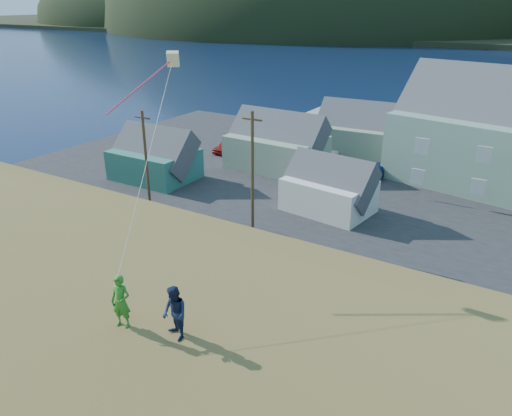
{
  "coord_description": "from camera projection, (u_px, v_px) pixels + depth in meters",
  "views": [
    {
      "loc": [
        13.53,
        -28.07,
        16.67
      ],
      "look_at": [
        3.76,
        -12.14,
        8.8
      ],
      "focal_mm": 35.0,
      "sensor_mm": 36.0,
      "label": 1
    }
  ],
  "objects": [
    {
      "name": "ground",
      "position": [
        301.0,
        255.0,
        35.04
      ],
      "size": [
        900.0,
        900.0,
        0.0
      ],
      "primitive_type": "plane",
      "color": "#0A1638",
      "rests_on": "ground"
    },
    {
      "name": "grass_strip",
      "position": [
        287.0,
        267.0,
        33.45
      ],
      "size": [
        110.0,
        8.0,
        0.1
      ],
      "primitive_type": "cube",
      "color": "#4C3D19",
      "rests_on": "ground"
    },
    {
      "name": "waterfront_lot",
      "position": [
        380.0,
        184.0,
        48.38
      ],
      "size": [
        72.0,
        36.0,
        0.12
      ],
      "primitive_type": "cube",
      "color": "#28282B",
      "rests_on": "ground"
    },
    {
      "name": "wharf",
      "position": [
        392.0,
        125.0,
        69.19
      ],
      "size": [
        26.0,
        14.0,
        0.9
      ],
      "primitive_type": "cube",
      "color": "gray",
      "rests_on": "ground"
    },
    {
      "name": "shed_teal",
      "position": [
        154.0,
        156.0,
        48.87
      ],
      "size": [
        8.23,
        5.82,
        6.46
      ],
      "rotation": [
        0.0,
        0.0,
        0.0
      ],
      "color": "#327568",
      "rests_on": "waterfront_lot"
    },
    {
      "name": "shed_palegreen_near",
      "position": [
        277.0,
        143.0,
        51.93
      ],
      "size": [
        10.32,
        6.79,
        7.32
      ],
      "rotation": [
        0.0,
        0.0,
        -0.04
      ],
      "color": "gray",
      "rests_on": "waterfront_lot"
    },
    {
      "name": "shed_white",
      "position": [
        329.0,
        187.0,
        41.34
      ],
      "size": [
        7.91,
        5.75,
        5.85
      ],
      "rotation": [
        0.0,
        0.0,
        -0.13
      ],
      "color": "white",
      "rests_on": "waterfront_lot"
    },
    {
      "name": "shed_palegreen_far",
      "position": [
        367.0,
        132.0,
        55.96
      ],
      "size": [
        11.44,
        6.93,
        7.49
      ],
      "rotation": [
        0.0,
        0.0,
        0.05
      ],
      "color": "gray",
      "rests_on": "waterfront_lot"
    },
    {
      "name": "utility_poles",
      "position": [
        291.0,
        184.0,
        35.28
      ],
      "size": [
        30.11,
        0.24,
        9.27
      ],
      "color": "#47331E",
      "rests_on": "waterfront_lot"
    },
    {
      "name": "parked_cars",
      "position": [
        306.0,
        152.0,
        55.6
      ],
      "size": [
        21.71,
        12.59,
        1.55
      ],
      "color": "black",
      "rests_on": "waterfront_lot"
    },
    {
      "name": "kite_flyer_green",
      "position": [
        121.0,
        302.0,
        15.3
      ],
      "size": [
        0.73,
        0.58,
        1.76
      ],
      "primitive_type": "imported",
      "rotation": [
        0.0,
        0.0,
        0.27
      ],
      "color": "#2C8123",
      "rests_on": "hillside"
    },
    {
      "name": "kite_flyer_navy",
      "position": [
        175.0,
        313.0,
        14.75
      ],
      "size": [
        1.04,
        0.94,
        1.73
      ],
      "primitive_type": "imported",
      "rotation": [
        0.0,
        0.0,
        -0.42
      ],
      "color": "#172140",
      "rests_on": "hillside"
    },
    {
      "name": "kite_rig",
      "position": [
        167.0,
        66.0,
        18.76
      ],
      "size": [
        1.93,
        3.39,
        8.71
      ],
      "color": "beige",
      "rests_on": "ground"
    }
  ]
}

